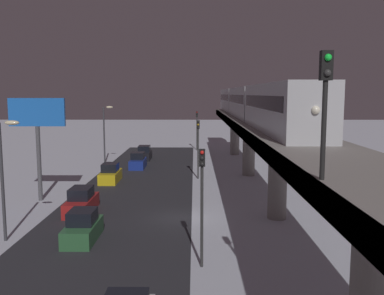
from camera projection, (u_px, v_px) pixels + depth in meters
ground_plane at (178, 218)px, 31.78m from camera, size 240.00×240.00×0.00m
avenue_asphalt at (119, 218)px, 31.81m from camera, size 11.00×83.79×0.01m
elevated_railway at (277, 142)px, 31.02m from camera, size 5.00×83.79×6.58m
subway_train at (248, 102)px, 48.92m from camera, size 2.94×55.47×3.40m
rail_signal at (325, 93)px, 12.99m from camera, size 0.36×0.41×4.00m
sedan_blue at (138, 162)px, 53.10m from camera, size 1.80×4.11×1.97m
sedan_green at (83, 228)px, 26.87m from camera, size 1.80×4.05×1.97m
sedan_red at (81, 202)px, 33.28m from camera, size 1.80×4.62×1.97m
sedan_yellow at (110, 174)px, 44.76m from camera, size 1.80×4.30×1.97m
sedan_black at (144, 154)px, 59.87m from camera, size 1.80×4.42×1.97m
traffic_light_near at (202, 191)px, 22.29m from camera, size 0.32×0.44×6.40m
traffic_light_mid at (198, 141)px, 45.90m from camera, size 0.32×0.44×6.40m
traffic_light_far at (197, 125)px, 69.51m from camera, size 0.32×0.44×6.40m
commercial_billboard at (37, 122)px, 36.19m from camera, size 4.80×0.36×8.90m
street_lamp_near at (5, 166)px, 26.27m from camera, size 1.35×0.44×7.65m
street_lamp_far at (106, 127)px, 56.03m from camera, size 1.35×0.44×7.65m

